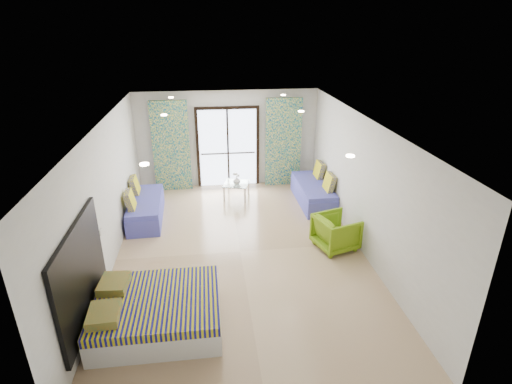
{
  "coord_description": "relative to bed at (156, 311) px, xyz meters",
  "views": [
    {
      "loc": [
        -0.56,
        -7.09,
        4.4
      ],
      "look_at": [
        0.38,
        0.41,
        1.15
      ],
      "focal_mm": 28.0,
      "sensor_mm": 36.0,
      "label": 1
    }
  ],
  "objects": [
    {
      "name": "floor",
      "position": [
        1.48,
        2.01,
        -0.27
      ],
      "size": [
        5.0,
        7.5,
        0.01
      ],
      "primitive_type": null,
      "color": "tan",
      "rests_on": "ground"
    },
    {
      "name": "ceiling",
      "position": [
        1.48,
        2.01,
        2.43
      ],
      "size": [
        5.0,
        7.5,
        0.01
      ],
      "primitive_type": null,
      "color": "silver",
      "rests_on": "ground"
    },
    {
      "name": "wall_back",
      "position": [
        1.48,
        5.76,
        1.08
      ],
      "size": [
        5.0,
        0.01,
        2.7
      ],
      "primitive_type": null,
      "color": "silver",
      "rests_on": "ground"
    },
    {
      "name": "wall_front",
      "position": [
        1.48,
        -1.74,
        1.08
      ],
      "size": [
        5.0,
        0.01,
        2.7
      ],
      "primitive_type": null,
      "color": "silver",
      "rests_on": "ground"
    },
    {
      "name": "wall_left",
      "position": [
        -1.02,
        2.01,
        1.08
      ],
      "size": [
        0.01,
        7.5,
        2.7
      ],
      "primitive_type": null,
      "color": "silver",
      "rests_on": "ground"
    },
    {
      "name": "wall_right",
      "position": [
        3.98,
        2.01,
        1.08
      ],
      "size": [
        0.01,
        7.5,
        2.7
      ],
      "primitive_type": null,
      "color": "silver",
      "rests_on": "ground"
    },
    {
      "name": "balcony_door",
      "position": [
        1.48,
        5.73,
        0.98
      ],
      "size": [
        1.76,
        0.08,
        2.28
      ],
      "color": "black",
      "rests_on": "floor"
    },
    {
      "name": "balcony_rail",
      "position": [
        1.48,
        5.74,
        0.68
      ],
      "size": [
        1.52,
        0.03,
        0.04
      ],
      "primitive_type": "cube",
      "color": "#595451",
      "rests_on": "balcony_door"
    },
    {
      "name": "curtain_left",
      "position": [
        -0.07,
        5.58,
        0.98
      ],
      "size": [
        1.0,
        0.1,
        2.5
      ],
      "primitive_type": "cube",
      "color": "silver",
      "rests_on": "floor"
    },
    {
      "name": "curtain_right",
      "position": [
        3.03,
        5.58,
        0.98
      ],
      "size": [
        1.0,
        0.1,
        2.5
      ],
      "primitive_type": "cube",
      "color": "silver",
      "rests_on": "floor"
    },
    {
      "name": "downlight_a",
      "position": [
        0.08,
        0.01,
        2.4
      ],
      "size": [
        0.12,
        0.12,
        0.02
      ],
      "primitive_type": "cylinder",
      "color": "#FFE0B2",
      "rests_on": "ceiling"
    },
    {
      "name": "downlight_b",
      "position": [
        2.88,
        0.01,
        2.4
      ],
      "size": [
        0.12,
        0.12,
        0.02
      ],
      "primitive_type": "cylinder",
      "color": "#FFE0B2",
      "rests_on": "ceiling"
    },
    {
      "name": "downlight_c",
      "position": [
        0.08,
        3.01,
        2.4
      ],
      "size": [
        0.12,
        0.12,
        0.02
      ],
      "primitive_type": "cylinder",
      "color": "#FFE0B2",
      "rests_on": "ceiling"
    },
    {
      "name": "downlight_d",
      "position": [
        2.88,
        3.01,
        2.4
      ],
      "size": [
        0.12,
        0.12,
        0.02
      ],
      "primitive_type": "cylinder",
      "color": "#FFE0B2",
      "rests_on": "ceiling"
    },
    {
      "name": "downlight_e",
      "position": [
        0.08,
        5.01,
        2.4
      ],
      "size": [
        0.12,
        0.12,
        0.02
      ],
      "primitive_type": "cylinder",
      "color": "#FFE0B2",
      "rests_on": "ceiling"
    },
    {
      "name": "downlight_f",
      "position": [
        2.88,
        5.01,
        2.4
      ],
      "size": [
        0.12,
        0.12,
        0.02
      ],
      "primitive_type": "cylinder",
      "color": "#FFE0B2",
      "rests_on": "ceiling"
    },
    {
      "name": "headboard",
      "position": [
        -0.98,
        0.0,
        0.78
      ],
      "size": [
        0.06,
        2.1,
        1.5
      ],
      "primitive_type": "cube",
      "color": "black",
      "rests_on": "floor"
    },
    {
      "name": "switch_plate",
      "position": [
        -0.99,
        1.25,
        0.78
      ],
      "size": [
        0.02,
        0.1,
        0.1
      ],
      "primitive_type": "cube",
      "color": "silver",
      "rests_on": "wall_left"
    },
    {
      "name": "bed",
      "position": [
        0.0,
        0.0,
        0.0
      ],
      "size": [
        1.9,
        1.55,
        0.66
      ],
      "color": "silver",
      "rests_on": "floor"
    },
    {
      "name": "daybed_left",
      "position": [
        -0.64,
        3.77,
        0.02
      ],
      "size": [
        0.8,
        1.92,
        0.93
      ],
      "rotation": [
        0.0,
        0.0,
        0.04
      ],
      "color": "#494AAF",
      "rests_on": "floor"
    },
    {
      "name": "daybed_right",
      "position": [
        3.59,
        4.2,
        0.02
      ],
      "size": [
        0.77,
        1.95,
        0.96
      ],
      "rotation": [
        0.0,
        0.0,
        0.01
      ],
      "color": "#494AAF",
      "rests_on": "floor"
    },
    {
      "name": "coffee_table",
      "position": [
        1.62,
        4.75,
        0.1
      ],
      "size": [
        0.79,
        0.79,
        0.74
      ],
      "rotation": [
        0.0,
        0.0,
        -0.27
      ],
      "color": "silver",
      "rests_on": "floor"
    },
    {
      "name": "vase",
      "position": [
        1.63,
        4.7,
        0.25
      ],
      "size": [
        0.27,
        0.27,
        0.2
      ],
      "primitive_type": "imported",
      "rotation": [
        0.0,
        0.0,
        -0.41
      ],
      "color": "white",
      "rests_on": "coffee_table"
    },
    {
      "name": "armchair",
      "position": [
        3.47,
        1.93,
        0.13
      ],
      "size": [
        0.93,
        0.96,
        0.8
      ],
      "primitive_type": "imported",
      "rotation": [
        0.0,
        0.0,
        1.87
      ],
      "color": "#729D14",
      "rests_on": "floor"
    }
  ]
}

